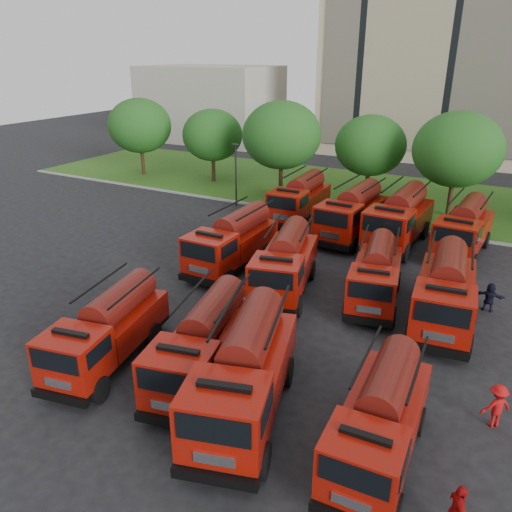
{
  "coord_description": "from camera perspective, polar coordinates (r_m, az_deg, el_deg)",
  "views": [
    {
      "loc": [
        10.62,
        -17.25,
        12.1
      ],
      "look_at": [
        -1.23,
        4.52,
        1.8
      ],
      "focal_mm": 35.0,
      "sensor_mm": 36.0,
      "label": 1
    }
  ],
  "objects": [
    {
      "name": "fire_truck_5",
      "position": [
        26.45,
        3.38,
        -0.76
      ],
      "size": [
        4.13,
        7.54,
        3.26
      ],
      "rotation": [
        0.0,
        0.0,
        0.25
      ],
      "color": "black",
      "rests_on": "ground"
    },
    {
      "name": "fire_truck_8",
      "position": [
        38.0,
        5.06,
        6.56
      ],
      "size": [
        2.92,
        7.41,
        3.33
      ],
      "rotation": [
        0.0,
        0.0,
        0.04
      ],
      "color": "black",
      "rests_on": "ground"
    },
    {
      "name": "fire_truck_10",
      "position": [
        34.19,
        16.08,
        4.17
      ],
      "size": [
        3.16,
        8.05,
        3.62
      ],
      "rotation": [
        0.0,
        0.0,
        -0.04
      ],
      "color": "black",
      "rests_on": "ground"
    },
    {
      "name": "firefighter_4",
      "position": [
        22.04,
        0.23,
        -10.73
      ],
      "size": [
        1.01,
        0.97,
        1.74
      ],
      "primitive_type": "imported",
      "rotation": [
        0.0,
        0.0,
        2.44
      ],
      "color": "black",
      "rests_on": "ground"
    },
    {
      "name": "fire_truck_6",
      "position": [
        26.12,
        13.55,
        -2.02
      ],
      "size": [
        3.46,
        6.9,
        3.0
      ],
      "rotation": [
        0.0,
        0.0,
        0.19
      ],
      "color": "black",
      "rests_on": "ground"
    },
    {
      "name": "fire_truck_11",
      "position": [
        34.01,
        22.66,
        2.91
      ],
      "size": [
        3.02,
        7.41,
        3.31
      ],
      "rotation": [
        0.0,
        0.0,
        -0.06
      ],
      "color": "black",
      "rests_on": "ground"
    },
    {
      "name": "firefighter_0",
      "position": [
        17.41,
        8.96,
        -21.82
      ],
      "size": [
        0.69,
        0.64,
        1.54
      ],
      "primitive_type": "imported",
      "rotation": [
        0.0,
        0.0,
        0.54
      ],
      "color": "#A00C0C",
      "rests_on": "ground"
    },
    {
      "name": "ground",
      "position": [
        23.59,
        -2.66,
        -8.31
      ],
      "size": [
        140.0,
        140.0,
        0.0
      ],
      "primitive_type": "plane",
      "color": "black",
      "rests_on": "ground"
    },
    {
      "name": "lawn",
      "position": [
        46.13,
        14.34,
        6.73
      ],
      "size": [
        70.0,
        16.0,
        0.12
      ],
      "primitive_type": "cube",
      "color": "#244E14",
      "rests_on": "ground"
    },
    {
      "name": "fire_truck_2",
      "position": [
        17.81,
        -1.29,
        -13.08
      ],
      "size": [
        4.52,
        7.91,
        3.41
      ],
      "rotation": [
        0.0,
        0.0,
        0.28
      ],
      "color": "black",
      "rests_on": "ground"
    },
    {
      "name": "tree_1",
      "position": [
        48.84,
        -5.0,
        13.59
      ],
      "size": [
        5.71,
        5.71,
        6.98
      ],
      "color": "#382314",
      "rests_on": "ground"
    },
    {
      "name": "side_building",
      "position": [
        73.83,
        -5.2,
        16.96
      ],
      "size": [
        18.0,
        12.0,
        10.0
      ],
      "primitive_type": "cube",
      "color": "#A09C8E",
      "rests_on": "ground"
    },
    {
      "name": "tree_2",
      "position": [
        43.51,
        2.94,
        13.62
      ],
      "size": [
        6.72,
        6.72,
        8.22
      ],
      "color": "#382314",
      "rests_on": "ground"
    },
    {
      "name": "apartment_building",
      "position": [
        65.75,
        22.66,
        21.34
      ],
      "size": [
        30.0,
        14.18,
        25.0
      ],
      "color": "beige",
      "rests_on": "ground"
    },
    {
      "name": "fire_truck_4",
      "position": [
        29.32,
        -2.67,
        1.71
      ],
      "size": [
        2.71,
        7.31,
        3.32
      ],
      "rotation": [
        0.0,
        0.0,
        0.0
      ],
      "color": "black",
      "rests_on": "ground"
    },
    {
      "name": "tree_3",
      "position": [
        43.49,
        12.93,
        12.2
      ],
      "size": [
        5.88,
        5.88,
        7.19
      ],
      "color": "#382314",
      "rests_on": "ground"
    },
    {
      "name": "tree_0",
      "position": [
        52.81,
        -13.15,
        14.3
      ],
      "size": [
        6.3,
        6.3,
        7.7
      ],
      "color": "#382314",
      "rests_on": "ground"
    },
    {
      "name": "fire_truck_1",
      "position": [
        19.7,
        -5.91,
        -9.87
      ],
      "size": [
        3.77,
        7.22,
        3.13
      ],
      "rotation": [
        0.0,
        0.0,
        0.21
      ],
      "color": "black",
      "rests_on": "ground"
    },
    {
      "name": "fire_truck_9",
      "position": [
        34.81,
        10.96,
        4.86
      ],
      "size": [
        3.14,
        7.79,
        3.48
      ],
      "rotation": [
        0.0,
        0.0,
        -0.05
      ],
      "color": "black",
      "rests_on": "ground"
    },
    {
      "name": "fire_truck_0",
      "position": [
        21.46,
        -16.55,
        -8.04
      ],
      "size": [
        3.48,
        6.91,
        3.01
      ],
      "rotation": [
        0.0,
        0.0,
        0.19
      ],
      "color": "black",
      "rests_on": "ground"
    },
    {
      "name": "fire_truck_3",
      "position": [
        16.78,
        13.99,
        -17.58
      ],
      "size": [
        2.59,
        6.5,
        2.91
      ],
      "rotation": [
        0.0,
        0.0,
        0.05
      ],
      "color": "black",
      "rests_on": "ground"
    },
    {
      "name": "curb",
      "position": [
        38.64,
        11.18,
        3.99
      ],
      "size": [
        70.0,
        0.3,
        0.14
      ],
      "primitive_type": "cube",
      "color": "gray",
      "rests_on": "ground"
    },
    {
      "name": "tree_4",
      "position": [
        40.6,
        22.04,
        11.21
      ],
      "size": [
        6.55,
        6.55,
        8.01
      ],
      "color": "#382314",
      "rests_on": "ground"
    },
    {
      "name": "firefighter_5",
      "position": [
        27.64,
        24.88,
        -5.67
      ],
      "size": [
        1.42,
        0.67,
        1.5
      ],
      "primitive_type": "imported",
      "rotation": [
        0.0,
        0.0,
        3.09
      ],
      "color": "black",
      "rests_on": "ground"
    },
    {
      "name": "lamp_post_0",
      "position": [
        41.19,
        -2.32,
        9.64
      ],
      "size": [
        0.6,
        0.25,
        5.11
      ],
      "color": "black",
      "rests_on": "ground"
    },
    {
      "name": "firefighter_1",
      "position": [
        17.93,
        -6.0,
        -20.02
      ],
      "size": [
        1.04,
        0.82,
        1.87
      ],
      "primitive_type": "imported",
      "rotation": [
        0.0,
        0.0,
        -0.41
      ],
      "color": "#A00C0C",
      "rests_on": "ground"
    },
    {
      "name": "firefighter_3",
      "position": [
        20.09,
        25.37,
        -17.05
      ],
      "size": [
        1.18,
        1.09,
        1.65
      ],
      "primitive_type": "imported",
      "rotation": [
        0.0,
        0.0,
        3.81
      ],
      "color": "#A00C0C",
      "rests_on": "ground"
    },
    {
      "name": "fire_truck_7",
      "position": [
        24.89,
        20.82,
        -3.78
      ],
      "size": [
        3.28,
        7.53,
        3.33
      ],
      "rotation": [
        0.0,
        0.0,
        0.1
      ],
      "color": "black",
      "rests_on": "ground"
    }
  ]
}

